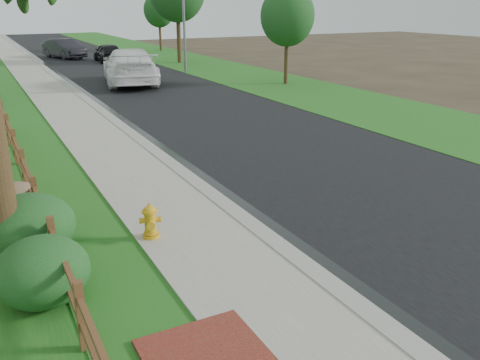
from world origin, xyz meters
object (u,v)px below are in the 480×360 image
ranch_fence (29,181)px  dark_car_mid (108,52)px  white_suv (130,66)px  fire_hydrant (150,222)px

ranch_fence → dark_car_mid: dark_car_mid is taller
ranch_fence → white_suv: bearing=66.8°
fire_hydrant → white_suv: 21.36m
ranch_fence → fire_hydrant: (1.90, -3.14, -0.18)m
white_suv → dark_car_mid: bearing=-86.8°
white_suv → dark_car_mid: white_suv is taller
ranch_fence → fire_hydrant: size_ratio=23.11×
dark_car_mid → fire_hydrant: bearing=79.2°
fire_hydrant → dark_car_mid: bearing=77.5°
ranch_fence → dark_car_mid: 31.34m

